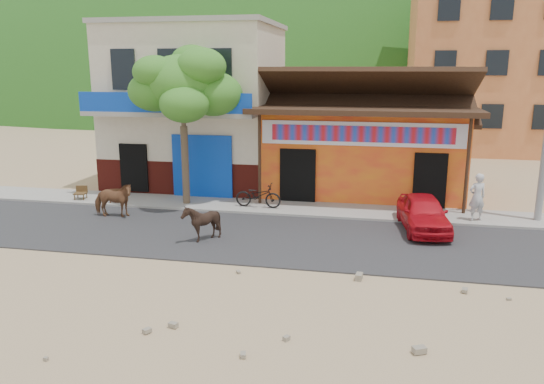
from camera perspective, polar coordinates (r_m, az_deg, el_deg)
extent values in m
plane|color=#9E825B|center=(14.47, 0.08, -8.24)|extent=(120.00, 120.00, 0.00)
cube|color=#28282B|center=(16.78, 1.77, -5.08)|extent=(60.00, 5.00, 0.04)
cube|color=gray|center=(20.08, 3.45, -1.85)|extent=(60.00, 2.00, 0.12)
cube|color=orange|center=(23.47, 9.75, 4.55)|extent=(8.00, 6.00, 3.60)
cube|color=beige|center=(24.65, -8.00, 9.01)|extent=(7.00, 6.00, 7.00)
cube|color=#CC723F|center=(37.73, 21.75, 13.50)|extent=(9.00, 9.00, 12.00)
ellipsoid|color=#194C14|center=(83.50, 10.06, 17.81)|extent=(100.00, 40.00, 24.00)
imported|color=brown|center=(19.78, -16.72, -0.83)|extent=(1.56, 0.86, 1.26)
imported|color=black|center=(16.52, -7.59, -3.26)|extent=(1.19, 1.08, 1.19)
imported|color=red|center=(18.16, 15.95, -2.16)|extent=(1.81, 3.58, 1.17)
imported|color=black|center=(19.99, -1.50, -0.36)|extent=(1.77, 0.68, 0.92)
imported|color=silver|center=(19.53, 21.19, -0.50)|extent=(0.70, 0.58, 1.66)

